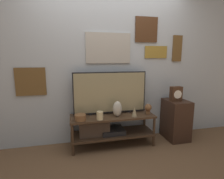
# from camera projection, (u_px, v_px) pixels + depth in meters

# --- Properties ---
(ground_plane) EXTENTS (12.00, 12.00, 0.00)m
(ground_plane) POSITION_uv_depth(u_px,v_px,m) (116.00, 153.00, 2.57)
(ground_plane) COLOR brown
(wall_back) EXTENTS (6.40, 0.08, 2.70)m
(wall_back) POSITION_uv_depth(u_px,v_px,m) (109.00, 60.00, 2.83)
(wall_back) COLOR #B2BCC6
(wall_back) RESTS_ON ground_plane
(media_console) EXTENTS (1.30, 0.43, 0.49)m
(media_console) POSITION_uv_depth(u_px,v_px,m) (106.00, 127.00, 2.74)
(media_console) COLOR #422D1E
(media_console) RESTS_ON ground_plane
(television) EXTENTS (1.16, 0.05, 0.67)m
(television) POSITION_uv_depth(u_px,v_px,m) (110.00, 93.00, 2.75)
(television) COLOR black
(television) RESTS_ON media_console
(vase_wide_bowl) EXTENTS (0.16, 0.16, 0.09)m
(vase_wide_bowl) POSITION_uv_depth(u_px,v_px,m) (80.00, 117.00, 2.49)
(vase_wide_bowl) COLOR brown
(vase_wide_bowl) RESTS_ON media_console
(vase_slim_bronze) EXTENTS (0.08, 0.08, 0.16)m
(vase_slim_bronze) POSITION_uv_depth(u_px,v_px,m) (134.00, 111.00, 2.66)
(vase_slim_bronze) COLOR tan
(vase_slim_bronze) RESTS_ON media_console
(vase_urn_stoneware) EXTENTS (0.14, 0.10, 0.24)m
(vase_urn_stoneware) POSITION_uv_depth(u_px,v_px,m) (117.00, 109.00, 2.66)
(vase_urn_stoneware) COLOR beige
(vase_urn_stoneware) RESTS_ON media_console
(candle_jar) EXTENTS (0.10, 0.10, 0.12)m
(candle_jar) POSITION_uv_depth(u_px,v_px,m) (100.00, 116.00, 2.53)
(candle_jar) COLOR beige
(candle_jar) RESTS_ON media_console
(decorative_bust) EXTENTS (0.11, 0.11, 0.17)m
(decorative_bust) POSITION_uv_depth(u_px,v_px,m) (148.00, 108.00, 2.77)
(decorative_bust) COLOR brown
(decorative_bust) RESTS_ON media_console
(side_table) EXTENTS (0.35, 0.45, 0.68)m
(side_table) POSITION_uv_depth(u_px,v_px,m) (176.00, 119.00, 2.99)
(side_table) COLOR #382319
(side_table) RESTS_ON ground_plane
(mantel_clock) EXTENTS (0.18, 0.11, 0.24)m
(mantel_clock) POSITION_uv_depth(u_px,v_px,m) (176.00, 94.00, 2.87)
(mantel_clock) COLOR #422819
(mantel_clock) RESTS_ON side_table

